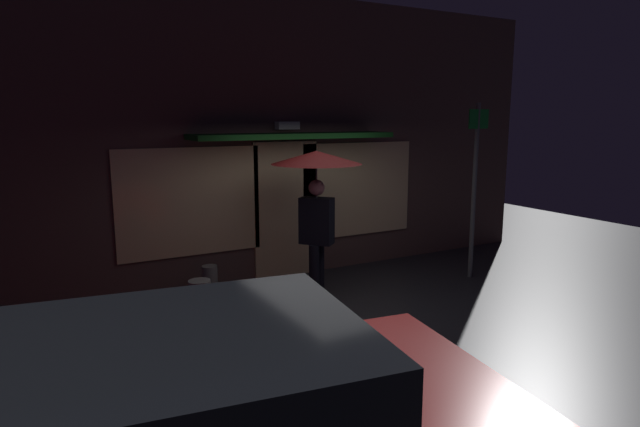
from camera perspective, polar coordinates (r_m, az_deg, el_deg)
name	(u,v)px	position (r m, az deg, el deg)	size (l,w,h in m)	color
ground_plane	(359,318)	(7.11, 4.20, -11.08)	(18.00, 18.00, 0.00)	#26262B
building_facade	(281,141)	(8.68, -4.18, 7.70)	(10.04, 1.00, 4.45)	brown
person_with_umbrella	(317,180)	(7.44, -0.36, 3.57)	(1.26, 1.26, 2.12)	black
street_sign_post	(475,182)	(8.85, 16.14, 3.29)	(0.40, 0.07, 2.80)	#595B60
sidewalk_bollard	(210,283)	(7.85, -11.63, -7.24)	(0.22, 0.22, 0.50)	slate
sidewalk_bollard_2	(200,302)	(6.97, -12.64, -9.23)	(0.28, 0.28, 0.57)	#9E998E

